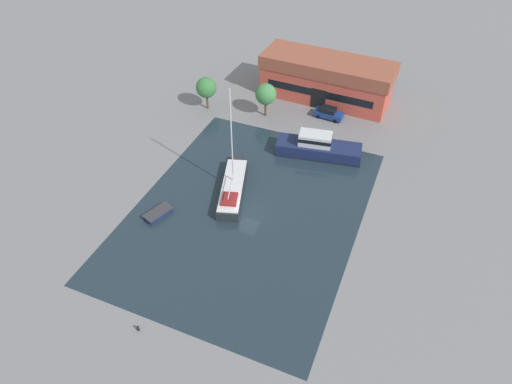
# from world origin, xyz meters

# --- Properties ---
(ground_plane) EXTENTS (440.00, 440.00, 0.00)m
(ground_plane) POSITION_xyz_m (0.00, 0.00, 0.00)
(ground_plane) COLOR slate
(water_canal) EXTENTS (26.11, 34.68, 0.01)m
(water_canal) POSITION_xyz_m (0.00, 0.00, 0.00)
(water_canal) COLOR #1E2D38
(water_canal) RESTS_ON ground
(warehouse_building) EXTENTS (21.09, 8.23, 6.79)m
(warehouse_building) POSITION_xyz_m (0.98, 29.55, 3.44)
(warehouse_building) COLOR #C64C3D
(warehouse_building) RESTS_ON ground
(quay_tree_near_building) EXTENTS (3.22, 3.22, 5.34)m
(quay_tree_near_building) POSITION_xyz_m (-5.99, 20.82, 3.70)
(quay_tree_near_building) COLOR brown
(quay_tree_near_building) RESTS_ON ground
(quay_tree_by_water) EXTENTS (3.20, 3.20, 5.25)m
(quay_tree_by_water) POSITION_xyz_m (-15.27, 19.27, 3.63)
(quay_tree_by_water) COLOR brown
(quay_tree_by_water) RESTS_ON ground
(parked_car) EXTENTS (4.57, 2.23, 1.74)m
(parked_car) POSITION_xyz_m (3.21, 23.90, 0.86)
(parked_car) COLOR navy
(parked_car) RESTS_ON ground
(sailboat_moored) EXTENTS (5.65, 11.68, 14.19)m
(sailboat_moored) POSITION_xyz_m (-3.12, 2.57, 0.78)
(sailboat_moored) COLOR #23282D
(sailboat_moored) RESTS_ON water_canal
(motor_cruiser) EXTENTS (12.10, 5.34, 3.34)m
(motor_cruiser) POSITION_xyz_m (4.36, 14.23, 1.22)
(motor_cruiser) COLOR #19234C
(motor_cruiser) RESTS_ON water_canal
(small_dinghy) EXTENTS (2.75, 3.83, 0.62)m
(small_dinghy) POSITION_xyz_m (-9.59, -4.72, 0.32)
(small_dinghy) COLOR #19234C
(small_dinghy) RESTS_ON water_canal
(mooring_bollard) EXTENTS (0.26, 0.26, 0.65)m
(mooring_bollard) POSITION_xyz_m (-3.10, -18.72, 0.35)
(mooring_bollard) COLOR black
(mooring_bollard) RESTS_ON ground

